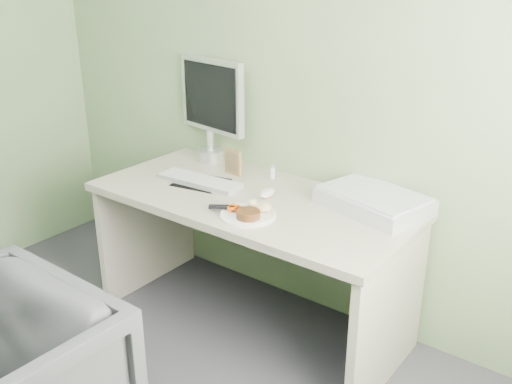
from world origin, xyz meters
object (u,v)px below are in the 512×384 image
Objects in this scene: desk at (251,230)px; scanner at (373,202)px; monitor at (211,104)px; plate at (248,215)px.

desk is 3.35× the size of scanner.
scanner reaches higher than desk.
monitor reaches higher than scanner.
monitor is at bearing -171.06° from scanner.
plate is at bearing -29.55° from monitor.
scanner is (0.41, 0.41, 0.03)m from plate.
scanner is (0.54, 0.22, 0.22)m from desk.
plate reaches higher than desk.
monitor is at bearing 148.69° from desk.
monitor is (-0.65, 0.51, 0.32)m from plate.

